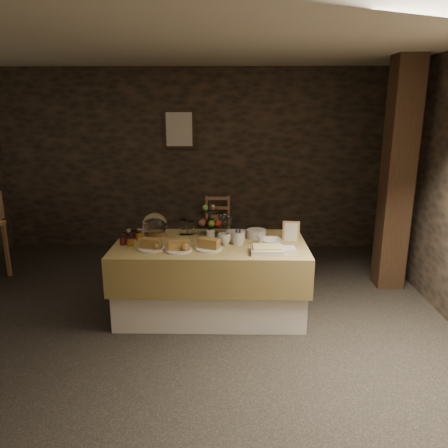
{
  "coord_description": "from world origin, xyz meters",
  "views": [
    {
      "loc": [
        0.59,
        -3.85,
        2.06
      ],
      "look_at": [
        0.52,
        0.2,
        0.97
      ],
      "focal_mm": 35.0,
      "sensor_mm": 36.0,
      "label": 1
    }
  ],
  "objects_px": {
    "fruit_stand": "(210,222)",
    "chair": "(218,228)",
    "timber_column": "(397,177)",
    "buffet_table": "(211,273)"
  },
  "relations": [
    {
      "from": "buffet_table",
      "to": "fruit_stand",
      "type": "height_order",
      "value": "fruit_stand"
    },
    {
      "from": "chair",
      "to": "fruit_stand",
      "type": "height_order",
      "value": "fruit_stand"
    },
    {
      "from": "timber_column",
      "to": "fruit_stand",
      "type": "xyz_separation_m",
      "value": [
        -2.09,
        -0.46,
        -0.41
      ]
    },
    {
      "from": "timber_column",
      "to": "fruit_stand",
      "type": "distance_m",
      "value": 2.18
    },
    {
      "from": "fruit_stand",
      "to": "chair",
      "type": "bearing_deg",
      "value": 88.95
    },
    {
      "from": "buffet_table",
      "to": "timber_column",
      "type": "xyz_separation_m",
      "value": [
        2.07,
        0.76,
        0.87
      ]
    },
    {
      "from": "buffet_table",
      "to": "fruit_stand",
      "type": "bearing_deg",
      "value": 93.39
    },
    {
      "from": "buffet_table",
      "to": "chair",
      "type": "height_order",
      "value": "chair"
    },
    {
      "from": "buffet_table",
      "to": "chair",
      "type": "relative_size",
      "value": 3.02
    },
    {
      "from": "chair",
      "to": "timber_column",
      "type": "distance_m",
      "value": 2.57
    }
  ]
}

